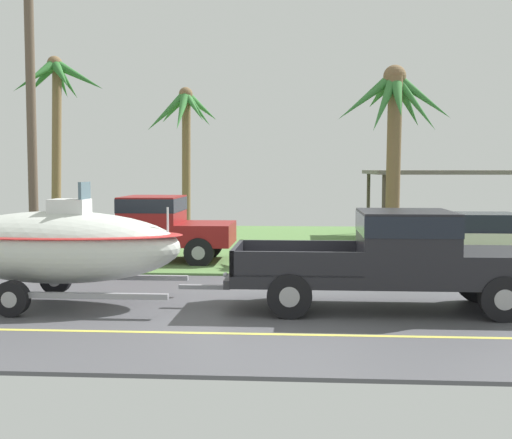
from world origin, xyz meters
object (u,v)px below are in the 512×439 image
palm_tree_near_left (185,123)px  palm_tree_mid (56,98)px  boat_on_trailer (57,246)px  pickup_truck_towing (403,255)px  parked_pickup_background (152,226)px  utility_pole (31,99)px  carport_awning (458,173)px  palm_tree_near_right (393,114)px  parked_sedan_near (478,238)px

palm_tree_near_left → palm_tree_mid: bearing=-162.6°
boat_on_trailer → palm_tree_near_left: 13.21m
pickup_truck_towing → parked_pickup_background: size_ratio=1.06×
pickup_truck_towing → utility_pole: 10.35m
pickup_truck_towing → carport_awning: (3.67, 12.01, 1.44)m
parked_pickup_background → palm_tree_near_right: 7.62m
boat_on_trailer → carport_awning: 15.85m
palm_tree_near_left → palm_tree_mid: 4.72m
boat_on_trailer → parked_sedan_near: (9.73, 6.84, -0.47)m
palm_tree_mid → parked_pickup_background: bearing=-49.0°
carport_awning → palm_tree_mid: bearing=-177.7°
parked_sedan_near → palm_tree_near_left: palm_tree_near_left is taller
palm_tree_near_right → utility_pole: bearing=-163.2°
boat_on_trailer → palm_tree_near_left: size_ratio=1.04×
parked_sedan_near → palm_tree_mid: size_ratio=0.65×
palm_tree_near_right → palm_tree_mid: bearing=159.7°
palm_tree_near_right → parked_sedan_near: bearing=-7.3°
pickup_truck_towing → palm_tree_mid: palm_tree_mid is taller
parked_sedan_near → carport_awning: (0.54, 5.17, 1.80)m
boat_on_trailer → palm_tree_near_right: size_ratio=1.06×
boat_on_trailer → parked_sedan_near: bearing=35.1°
carport_awning → parked_pickup_background: bearing=-148.7°
palm_tree_near_left → palm_tree_mid: palm_tree_mid is taller
parked_sedan_near → palm_tree_mid: bearing=161.8°
carport_awning → palm_tree_near_right: (-2.95, -4.86, 1.73)m
pickup_truck_towing → parked_pickup_background: parked_pickup_background is taller
boat_on_trailer → palm_tree_near_right: 10.68m
palm_tree_near_right → utility_pole: size_ratio=0.66×
boat_on_trailer → palm_tree_near_left: (0.24, 12.81, 3.24)m
boat_on_trailer → parked_pickup_background: bearing=85.6°
carport_awning → palm_tree_near_right: palm_tree_near_right is taller
palm_tree_near_left → parked_pickup_background: bearing=-88.1°
palm_tree_near_right → carport_awning: bearing=58.7°
parked_sedan_near → palm_tree_mid: (-13.92, 4.58, 4.52)m
pickup_truck_towing → parked_sedan_near: pickup_truck_towing is taller
palm_tree_near_right → parked_pickup_background: bearing=-170.9°
parked_pickup_background → palm_tree_mid: bearing=131.0°
utility_pole → pickup_truck_towing: bearing=-25.8°
boat_on_trailer → utility_pole: (-2.21, 4.27, 3.26)m
boat_on_trailer → parked_sedan_near: boat_on_trailer is taller
pickup_truck_towing → palm_tree_mid: size_ratio=0.87×
boat_on_trailer → carport_awning: bearing=49.5°
carport_awning → palm_tree_near_right: 5.94m
palm_tree_mid → palm_tree_near_right: bearing=-20.3°
parked_pickup_background → palm_tree_near_left: bearing=91.9°
boat_on_trailer → palm_tree_mid: 12.82m
pickup_truck_towing → parked_sedan_near: (3.12, 6.84, -0.36)m
carport_awning → palm_tree_near_left: palm_tree_near_left is taller
pickup_truck_towing → boat_on_trailer: 6.60m
parked_pickup_background → parked_sedan_near: 9.30m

